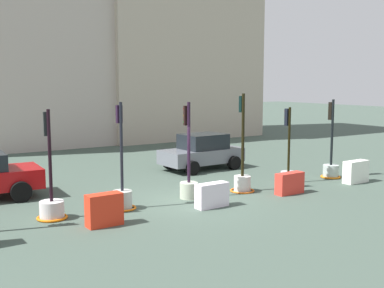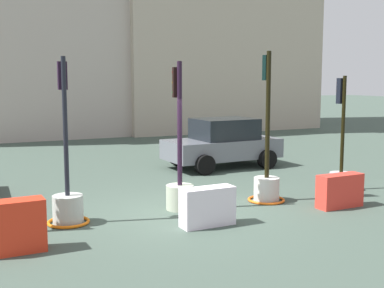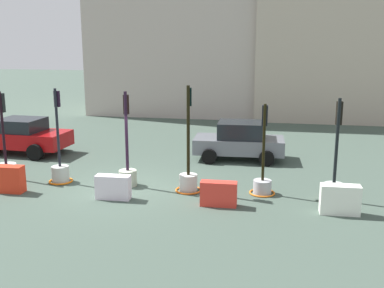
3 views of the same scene
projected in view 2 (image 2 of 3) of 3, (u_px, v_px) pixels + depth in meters
ground_plane at (180, 212)px, 11.24m from camera, size 120.00×120.00×0.00m
traffic_light_2 at (68, 198)px, 10.29m from camera, size 0.87×0.87×3.39m
traffic_light_3 at (180, 181)px, 11.40m from camera, size 0.63×0.63×3.33m
traffic_light_4 at (267, 177)px, 12.18m from camera, size 0.90×0.90×3.60m
traffic_light_5 at (341, 169)px, 13.41m from camera, size 0.87×0.87×3.03m
construction_barrier_1 at (14, 227)px, 8.57m from camera, size 1.02×0.46×0.92m
construction_barrier_2 at (208, 207)px, 10.15m from camera, size 1.13×0.42×0.79m
construction_barrier_3 at (340, 191)px, 11.62m from camera, size 1.14×0.42×0.77m
car_grey_saloon at (223, 143)px, 16.85m from camera, size 3.88×2.26×1.63m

